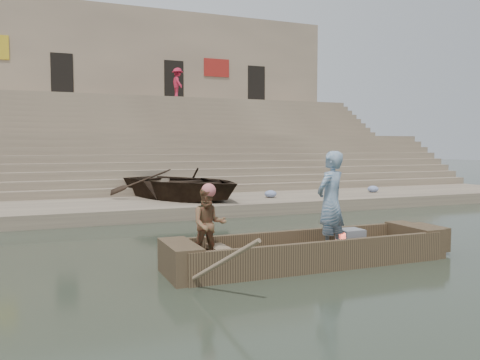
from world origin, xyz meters
TOP-DOWN VIEW (x-y plane):
  - ground at (0.00, 0.00)m, footprint 120.00×120.00m
  - lower_landing at (0.00, 8.00)m, footprint 32.00×4.00m
  - mid_landing at (0.00, 15.50)m, footprint 32.00×3.00m
  - upper_landing at (0.00, 22.50)m, footprint 32.00×3.00m
  - ghat_steps at (0.00, 17.19)m, footprint 32.00×11.00m
  - building_wall at (0.00, 26.50)m, footprint 32.00×5.07m
  - main_rowboat at (1.27, -0.20)m, footprint 5.00×1.30m
  - rowboat_trim at (1.48, -0.20)m, footprint 6.04×2.63m
  - standing_man at (1.72, -0.25)m, footprint 0.84×0.72m
  - rowing_man at (-0.73, -0.12)m, footprint 0.71×0.59m
  - television at (2.21, -0.20)m, footprint 0.46×0.42m
  - beached_rowboat at (1.20, 8.43)m, footprint 5.59×6.34m
  - pedestrian at (4.69, 21.93)m, footprint 0.78×1.27m
  - cloth_bundles at (5.04, 7.69)m, footprint 7.54×0.97m

SIDE VIEW (x-z plane):
  - ground at x=0.00m, z-range 0.00..0.00m
  - main_rowboat at x=1.27m, z-range 0.00..0.22m
  - lower_landing at x=0.00m, z-range 0.00..0.40m
  - rowboat_trim at x=1.48m, z-range -0.69..1.31m
  - television at x=2.21m, z-range 0.22..0.62m
  - cloth_bundles at x=5.04m, z-range 0.40..0.66m
  - rowing_man at x=-0.73m, z-range 0.22..1.55m
  - beached_rowboat at x=1.20m, z-range 0.40..1.49m
  - standing_man at x=1.72m, z-range 0.22..2.18m
  - mid_landing at x=0.00m, z-range 0.00..2.80m
  - ghat_steps at x=0.00m, z-range -0.80..4.40m
  - upper_landing at x=0.00m, z-range 0.00..5.20m
  - building_wall at x=0.00m, z-range 0.00..11.20m
  - pedestrian at x=4.69m, z-range 5.20..7.11m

